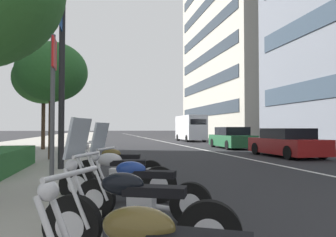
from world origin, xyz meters
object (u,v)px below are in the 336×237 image
motorcycle_far_end_row (134,218)px  delivery_van_ahead (191,128)px  motorcycle_mid_row (117,169)px  motorcycle_by_sign_pole (139,192)px  street_tree_far_plaza (52,72)px  car_lead_in_lane (287,143)px  street_tree_by_lamp_post (44,78)px  pedestrian_on_plaza (75,137)px  parking_sign_by_curb (53,108)px  motorcycle_nearest_camera (116,178)px  car_mid_block_traffic (232,138)px  street_lamp_with_banners (74,5)px

motorcycle_far_end_row → delivery_van_ahead: size_ratio=0.37×
motorcycle_mid_row → delivery_van_ahead: (25.39, -9.17, 1.05)m
motorcycle_by_sign_pole → motorcycle_mid_row: bearing=-61.4°
delivery_van_ahead → street_tree_far_plaza: 22.78m
car_lead_in_lane → delivery_van_ahead: delivery_van_ahead is taller
street_tree_by_lamp_post → pedestrian_on_plaza: street_tree_by_lamp_post is taller
parking_sign_by_curb → motorcycle_far_end_row: bearing=-138.5°
motorcycle_nearest_camera → car_mid_block_traffic: (14.71, -8.67, 0.24)m
motorcycle_mid_row → delivery_van_ahead: 27.01m
parking_sign_by_curb → street_tree_by_lamp_post: 15.88m
motorcycle_far_end_row → motorcycle_mid_row: motorcycle_far_end_row is taller
parking_sign_by_curb → street_lamp_with_banners: 6.75m
delivery_van_ahead → street_lamp_with_banners: size_ratio=0.64×
motorcycle_nearest_camera → street_tree_far_plaza: 8.30m
street_lamp_with_banners → street_tree_far_plaza: size_ratio=1.81×
car_lead_in_lane → pedestrian_on_plaza: bearing=69.7°
motorcycle_far_end_row → street_lamp_with_banners: (6.83, 1.16, 4.75)m
parking_sign_by_curb → car_lead_in_lane: bearing=-44.9°
motorcycle_far_end_row → street_tree_far_plaza: size_ratio=0.43×
motorcycle_by_sign_pole → parking_sign_by_curb: (-0.28, 1.18, 1.20)m
motorcycle_by_sign_pole → motorcycle_nearest_camera: motorcycle_nearest_camera is taller
motorcycle_nearest_camera → street_lamp_with_banners: 6.41m
motorcycle_far_end_row → motorcycle_mid_row: bearing=-67.8°
delivery_van_ahead → parking_sign_by_curb: bearing=159.5°
motorcycle_mid_row → car_lead_in_lane: car_lead_in_lane is taller
motorcycle_nearest_camera → car_lead_in_lane: size_ratio=0.49×
street_tree_far_plaza → street_tree_by_lamp_post: (6.51, 1.36, 0.71)m
motorcycle_far_end_row → delivery_van_ahead: delivery_van_ahead is taller
delivery_van_ahead → street_tree_far_plaza: bearing=148.8°
street_tree_far_plaza → pedestrian_on_plaza: (4.29, -0.61, -2.72)m
delivery_van_ahead → street_tree_by_lamp_post: 18.52m
car_mid_block_traffic → delivery_van_ahead: (12.22, -0.60, 0.78)m
motorcycle_by_sign_pole → motorcycle_far_end_row: bearing=106.4°
motorcycle_nearest_camera → car_lead_in_lane: (8.01, -8.64, 0.20)m
motorcycle_by_sign_pole → street_tree_far_plaza: size_ratio=0.41×
street_tree_far_plaza → street_tree_by_lamp_post: 6.69m
motorcycle_by_sign_pole → pedestrian_on_plaza: pedestrian_on_plaza is taller
motorcycle_by_sign_pole → car_lead_in_lane: (9.29, -8.37, 0.22)m
parking_sign_by_curb → delivery_van_ahead: bearing=-19.7°
delivery_van_ahead → parking_sign_by_curb: 30.26m
motorcycle_far_end_row → motorcycle_by_sign_pole: (1.38, -0.22, -0.01)m
motorcycle_far_end_row → street_tree_far_plaza: 10.74m
motorcycle_far_end_row → pedestrian_on_plaza: size_ratio=1.32×
delivery_van_ahead → motorcycle_mid_row: bearing=159.3°
car_lead_in_lane → street_lamp_with_banners: 11.42m
car_mid_block_traffic → street_lamp_with_banners: size_ratio=0.57×
car_lead_in_lane → street_tree_by_lamp_post: 14.00m
motorcycle_nearest_camera → car_mid_block_traffic: size_ratio=0.45×
motorcycle_mid_row → car_lead_in_lane: bearing=-126.9°
motorcycle_by_sign_pole → parking_sign_by_curb: 1.71m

